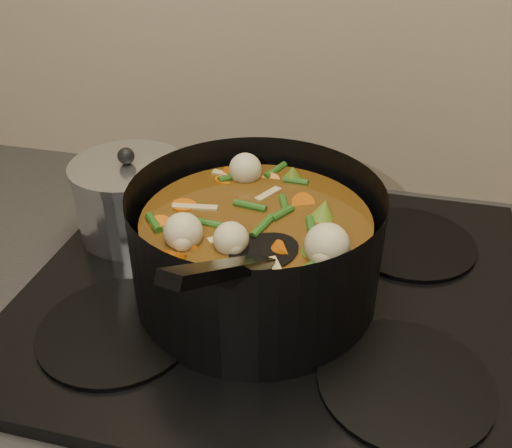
# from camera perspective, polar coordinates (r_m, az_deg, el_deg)

# --- Properties ---
(stovetop) EXTENTS (0.62, 0.54, 0.03)m
(stovetop) POSITION_cam_1_polar(r_m,az_deg,el_deg) (0.73, 2.25, -6.47)
(stovetop) COLOR black
(stovetop) RESTS_ON counter
(stockpot) EXTENTS (0.38, 0.44, 0.22)m
(stockpot) POSITION_cam_1_polar(r_m,az_deg,el_deg) (0.67, 0.01, -2.46)
(stockpot) COLOR black
(stockpot) RESTS_ON stovetop
(saucepan) EXTENTS (0.16, 0.16, 0.13)m
(saucepan) POSITION_cam_1_polar(r_m,az_deg,el_deg) (0.82, -12.33, 2.59)
(saucepan) COLOR silver
(saucepan) RESTS_ON stovetop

